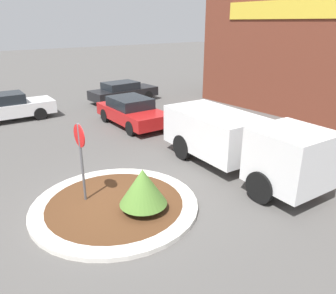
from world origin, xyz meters
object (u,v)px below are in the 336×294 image
(utility_truck, at_px, (238,140))
(parked_sedan_black, at_px, (123,92))
(parked_sedan_red, at_px, (132,111))
(parked_sedan_white, at_px, (5,107))
(stop_sign, at_px, (81,150))

(utility_truck, bearing_deg, parked_sedan_black, 173.27)
(parked_sedan_red, xyz_separation_m, parked_sedan_white, (-4.72, -4.78, 0.02))
(parked_sedan_black, distance_m, parked_sedan_white, 7.11)
(utility_truck, height_order, parked_sedan_black, utility_truck)
(parked_sedan_red, bearing_deg, parked_sedan_white, -131.68)
(stop_sign, bearing_deg, parked_sedan_black, 144.17)
(utility_truck, xyz_separation_m, parked_sedan_white, (-11.61, -4.65, -0.41))
(stop_sign, relative_size, parked_sedan_black, 0.55)
(parked_sedan_black, bearing_deg, parked_sedan_white, 179.28)
(utility_truck, height_order, parked_sedan_white, utility_truck)
(parked_sedan_red, bearing_deg, parked_sedan_black, 156.78)
(stop_sign, xyz_separation_m, parked_sedan_white, (-10.40, 0.41, -0.90))
(parked_sedan_white, bearing_deg, parked_sedan_red, -40.83)
(utility_truck, distance_m, parked_sedan_black, 11.89)
(stop_sign, height_order, parked_sedan_white, stop_sign)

